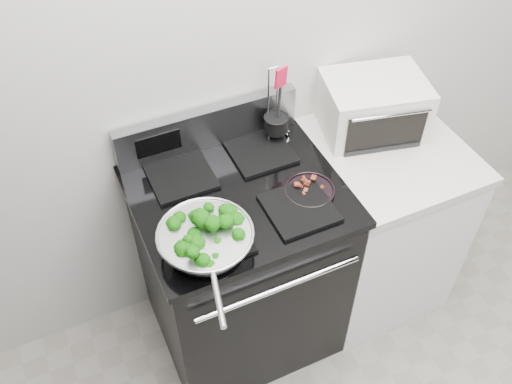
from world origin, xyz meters
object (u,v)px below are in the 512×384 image
gas_range (240,265)px  skillet (206,239)px  utensil_holder (276,127)px  bacon_plate (310,188)px  toaster_oven (373,106)px

gas_range → skillet: 0.59m
gas_range → utensil_holder: size_ratio=3.19×
bacon_plate → gas_range: bearing=156.0°
skillet → bacon_plate: (0.45, 0.09, -0.04)m
bacon_plate → toaster_oven: size_ratio=0.41×
utensil_holder → skillet: bearing=-152.9°
utensil_holder → bacon_plate: bearing=-107.5°
gas_range → toaster_oven: size_ratio=2.40×
gas_range → toaster_oven: (0.68, 0.15, 0.55)m
skillet → toaster_oven: (0.89, 0.35, 0.04)m
gas_range → bacon_plate: (0.25, -0.11, 0.48)m
bacon_plate → skillet: bearing=-168.3°
skillet → bacon_plate: bearing=24.2°
skillet → utensil_holder: utensil_holder is taller
utensil_holder → toaster_oven: bearing=-24.2°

